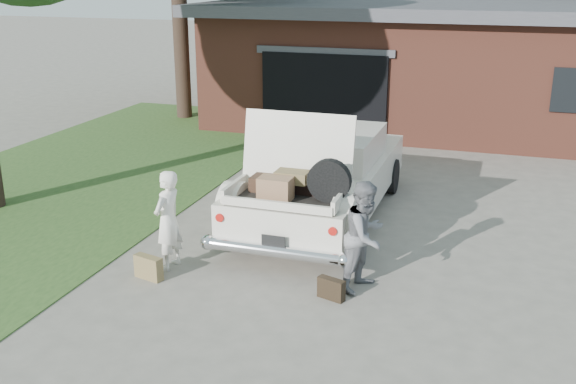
% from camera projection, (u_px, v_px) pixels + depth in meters
% --- Properties ---
extents(ground, '(90.00, 90.00, 0.00)m').
position_uv_depth(ground, '(275.00, 278.00, 9.56)').
color(ground, gray).
rests_on(ground, ground).
extents(grass_strip, '(6.00, 16.00, 0.02)m').
position_uv_depth(grass_strip, '(72.00, 181.00, 13.90)').
color(grass_strip, '#2D4C1E').
rests_on(grass_strip, ground).
extents(house, '(12.80, 7.80, 3.30)m').
position_uv_depth(house, '(441.00, 62.00, 19.07)').
color(house, brown).
rests_on(house, ground).
extents(sedan, '(2.09, 5.23, 2.16)m').
position_uv_depth(sedan, '(323.00, 176.00, 11.64)').
color(sedan, silver).
rests_on(sedan, ground).
extents(woman_left, '(0.41, 0.57, 1.48)m').
position_uv_depth(woman_left, '(168.00, 220.00, 9.67)').
color(woman_left, white).
rests_on(woman_left, ground).
extents(woman_right, '(0.79, 0.89, 1.53)m').
position_uv_depth(woman_right, '(366.00, 236.00, 9.04)').
color(woman_right, slate).
rests_on(woman_right, ground).
extents(suitcase_left, '(0.46, 0.24, 0.34)m').
position_uv_depth(suitcase_left, '(149.00, 267.00, 9.50)').
color(suitcase_left, olive).
rests_on(suitcase_left, ground).
extents(suitcase_right, '(0.40, 0.23, 0.29)m').
position_uv_depth(suitcase_right, '(331.00, 289.00, 8.91)').
color(suitcase_right, black).
rests_on(suitcase_right, ground).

